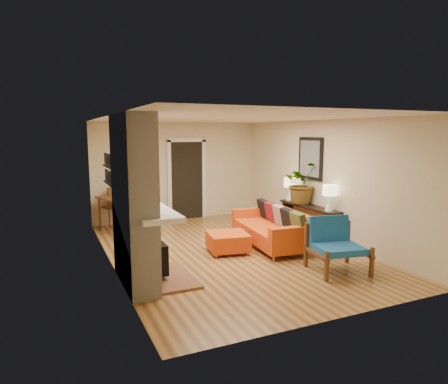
{
  "coord_description": "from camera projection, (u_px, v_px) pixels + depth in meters",
  "views": [
    {
      "loc": [
        -3.23,
        -6.98,
        2.32
      ],
      "look_at": [
        0.0,
        0.2,
        1.15
      ],
      "focal_mm": 32.0,
      "sensor_mm": 36.0,
      "label": 1
    }
  ],
  "objects": [
    {
      "name": "blue_chair",
      "position": [
        335.0,
        242.0,
        6.78
      ],
      "size": [
        0.99,
        0.97,
        0.9
      ],
      "color": "brown",
      "rests_on": "ground"
    },
    {
      "name": "lamp_near",
      "position": [
        330.0,
        195.0,
        8.19
      ],
      "size": [
        0.3,
        0.3,
        0.54
      ],
      "color": "white",
      "rests_on": "console_table"
    },
    {
      "name": "lamp_far",
      "position": [
        290.0,
        186.0,
        9.49
      ],
      "size": [
        0.3,
        0.3,
        0.54
      ],
      "color": "white",
      "rests_on": "console_table"
    },
    {
      "name": "sofa",
      "position": [
        273.0,
        228.0,
        8.3
      ],
      "size": [
        1.1,
        2.2,
        0.84
      ],
      "color": "silver",
      "rests_on": "ground"
    },
    {
      "name": "console_table",
      "position": [
        309.0,
        212.0,
        8.87
      ],
      "size": [
        0.34,
        1.85,
        0.72
      ],
      "color": "black",
      "rests_on": "ground"
    },
    {
      "name": "houseplant",
      "position": [
        302.0,
        183.0,
        9.02
      ],
      "size": [
        0.87,
        0.76,
        0.95
      ],
      "primitive_type": "imported",
      "rotation": [
        0.0,
        0.0,
        0.02
      ],
      "color": "#1E5919",
      "rests_on": "console_table"
    },
    {
      "name": "room_shell",
      "position": [
        207.0,
        175.0,
        10.39
      ],
      "size": [
        6.5,
        6.5,
        6.5
      ],
      "color": "#B68A46",
      "rests_on": "ground"
    },
    {
      "name": "ottoman",
      "position": [
        228.0,
        241.0,
        7.81
      ],
      "size": [
        0.86,
        0.86,
        0.38
      ],
      "color": "silver",
      "rests_on": "ground"
    },
    {
      "name": "dining_table",
      "position": [
        124.0,
        203.0,
        9.5
      ],
      "size": [
        1.24,
        1.88,
        1.0
      ],
      "color": "brown",
      "rests_on": "ground"
    },
    {
      "name": "fireplace",
      "position": [
        136.0,
        205.0,
        6.05
      ],
      "size": [
        1.09,
        1.68,
        2.6
      ],
      "color": "white",
      "rests_on": "ground"
    }
  ]
}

